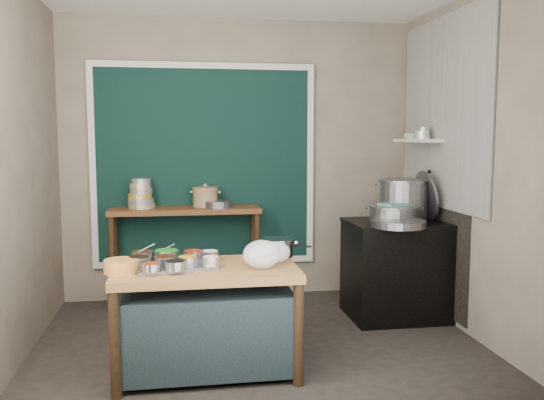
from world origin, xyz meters
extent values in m
cube|color=#2B2621|center=(0.00, 0.00, -0.01)|extent=(3.50, 3.00, 0.02)
cube|color=gray|center=(0.00, 1.51, 1.40)|extent=(3.50, 0.02, 2.80)
cube|color=gray|center=(-1.76, 0.00, 1.40)|extent=(0.02, 3.00, 2.80)
cube|color=gray|center=(1.76, 0.00, 1.40)|extent=(0.02, 3.00, 2.80)
cube|color=black|center=(-0.35, 1.47, 1.35)|extent=(2.10, 0.02, 1.90)
cube|color=#B2B2AA|center=(1.74, 0.55, 1.85)|extent=(0.02, 1.70, 1.70)
cube|color=black|center=(1.74, 0.65, 0.70)|extent=(0.01, 1.30, 1.30)
cube|color=beige|center=(1.63, 0.85, 1.60)|extent=(0.22, 0.70, 0.03)
cube|color=olive|center=(-0.43, -0.43, 0.38)|extent=(1.25, 0.72, 0.75)
cube|color=#5B321A|center=(-0.55, 1.28, 0.47)|extent=(1.45, 0.40, 0.95)
cube|color=black|center=(1.35, 0.55, 0.42)|extent=(0.90, 0.68, 0.85)
cube|color=black|center=(1.35, 0.55, 0.86)|extent=(0.92, 0.69, 0.03)
cube|color=gray|center=(-0.65, -0.41, 0.76)|extent=(0.60, 0.48, 0.02)
cylinder|color=gray|center=(-0.64, -0.59, 0.80)|extent=(0.14, 0.14, 0.06)
cylinder|color=gray|center=(-0.51, -0.27, 0.80)|extent=(0.14, 0.14, 0.06)
cylinder|color=gray|center=(-0.39, -0.28, 0.80)|extent=(0.13, 0.13, 0.06)
cylinder|color=gray|center=(-0.86, -0.27, 0.81)|extent=(0.15, 0.15, 0.06)
cylinder|color=gray|center=(-0.79, -0.61, 0.80)|extent=(0.13, 0.13, 0.05)
cylinder|color=silver|center=(-0.40, -0.47, 0.80)|extent=(0.12, 0.12, 0.05)
cylinder|color=gray|center=(-0.70, -0.29, 0.81)|extent=(0.18, 0.18, 0.07)
cylinder|color=gray|center=(-0.70, -0.45, 0.81)|extent=(0.15, 0.15, 0.06)
cylinder|color=gray|center=(-0.87, -0.43, 0.81)|extent=(0.16, 0.16, 0.06)
cylinder|color=gray|center=(-0.55, -0.46, 0.80)|extent=(0.14, 0.14, 0.06)
cylinder|color=#D18A39|center=(-0.98, -0.51, 0.79)|extent=(0.29, 0.29, 0.09)
ellipsoid|color=white|center=(-0.06, -0.54, 0.85)|extent=(0.32, 0.30, 0.19)
ellipsoid|color=white|center=(0.07, -0.38, 0.83)|extent=(0.24, 0.22, 0.15)
cylinder|color=tan|center=(-0.97, 1.30, 0.97)|extent=(0.26, 0.26, 0.05)
cylinder|color=gray|center=(-0.97, 1.30, 1.02)|extent=(0.25, 0.25, 0.05)
cylinder|color=gold|center=(-0.97, 1.30, 1.07)|extent=(0.23, 0.23, 0.05)
cylinder|color=gray|center=(-0.97, 1.30, 1.12)|extent=(0.21, 0.21, 0.05)
cylinder|color=tan|center=(-0.97, 1.30, 1.17)|extent=(0.20, 0.20, 0.05)
cylinder|color=gray|center=(-0.97, 1.30, 1.22)|extent=(0.18, 0.18, 0.05)
cylinder|color=gray|center=(-0.95, 1.27, 0.99)|extent=(0.16, 0.16, 0.08)
cylinder|color=gray|center=(-0.23, 1.23, 0.98)|extent=(0.34, 0.34, 0.07)
cylinder|color=gray|center=(1.64, 0.63, 1.10)|extent=(0.12, 0.46, 0.45)
cube|color=#4C8D76|center=(1.27, 0.49, 1.04)|extent=(0.29, 0.26, 0.02)
cylinder|color=gray|center=(1.22, 0.24, 0.91)|extent=(0.57, 0.57, 0.06)
cylinder|color=silver|center=(1.63, 0.74, 1.63)|extent=(0.13, 0.13, 0.04)
cylinder|color=silver|center=(1.63, 0.74, 1.67)|extent=(0.13, 0.13, 0.04)
cylinder|color=gray|center=(1.63, 0.74, 1.70)|extent=(0.12, 0.12, 0.04)
cylinder|color=gray|center=(1.63, 1.00, 1.64)|extent=(0.17, 0.17, 0.05)
camera|label=1|loc=(-0.59, -4.32, 1.64)|focal=38.00mm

